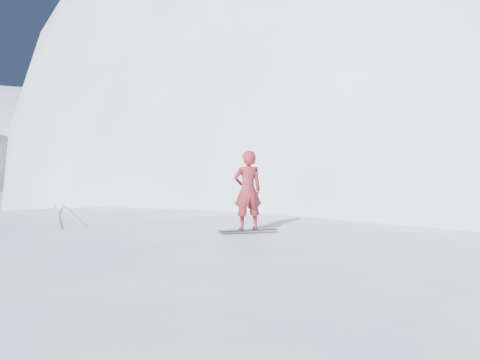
# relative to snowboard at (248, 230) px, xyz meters

# --- Properties ---
(ground) EXTENTS (400.00, 400.00, 0.00)m
(ground) POSITION_rel_snowboard_xyz_m (-3.04, -0.28, -2.41)
(ground) COLOR white
(ground) RESTS_ON ground
(near_ridge) EXTENTS (36.00, 28.00, 4.80)m
(near_ridge) POSITION_rel_snowboard_xyz_m (-2.04, 2.72, -2.41)
(near_ridge) COLOR white
(near_ridge) RESTS_ON ground
(summit_peak) EXTENTS (60.00, 56.00, 56.00)m
(summit_peak) POSITION_rel_snowboard_xyz_m (18.96, 25.72, -2.41)
(summit_peak) COLOR white
(summit_peak) RESTS_ON ground
(peak_shoulder) EXTENTS (28.00, 24.00, 18.00)m
(peak_shoulder) POSITION_rel_snowboard_xyz_m (6.96, 19.72, -2.41)
(peak_shoulder) COLOR white
(peak_shoulder) RESTS_ON ground
(wind_bumps) EXTENTS (16.00, 14.40, 1.00)m
(wind_bumps) POSITION_rel_snowboard_xyz_m (-3.60, 1.84, -2.41)
(wind_bumps) COLOR white
(wind_bumps) RESTS_ON ground
(snowboard) EXTENTS (1.38, 0.41, 0.02)m
(snowboard) POSITION_rel_snowboard_xyz_m (0.00, 0.00, 0.00)
(snowboard) COLOR black
(snowboard) RESTS_ON near_ridge
(snowboarder) EXTENTS (0.70, 0.50, 1.79)m
(snowboarder) POSITION_rel_snowboard_xyz_m (0.00, 0.00, 0.91)
(snowboarder) COLOR maroon
(snowboarder) RESTS_ON snowboard
(board_tracks) EXTENTS (1.66, 5.92, 0.04)m
(board_tracks) POSITION_rel_snowboard_xyz_m (-4.62, 4.16, 0.01)
(board_tracks) COLOR silver
(board_tracks) RESTS_ON ground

